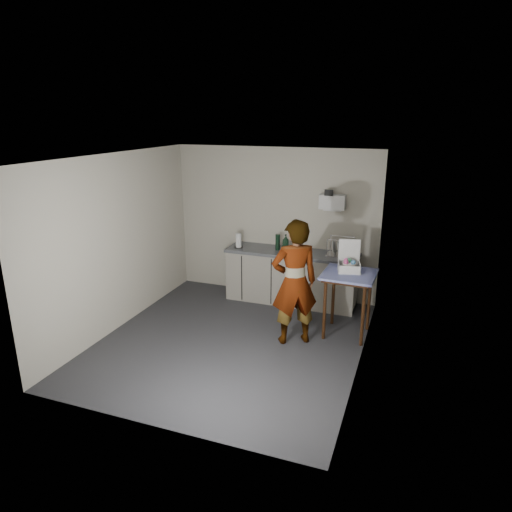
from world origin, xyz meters
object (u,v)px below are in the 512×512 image
(dark_bottle, at_px, (278,242))
(paper_towel, at_px, (239,241))
(standing_man, at_px, (294,282))
(bakery_box, at_px, (349,264))
(kitchen_counter, at_px, (291,278))
(dish_rack, at_px, (340,252))
(soap_bottle, at_px, (286,243))
(soda_can, at_px, (296,248))
(side_table, at_px, (349,281))

(dark_bottle, height_order, paper_towel, dark_bottle)
(standing_man, xyz_separation_m, bakery_box, (0.65, 0.59, 0.15))
(kitchen_counter, relative_size, bakery_box, 5.16)
(dish_rack, relative_size, bakery_box, 0.99)
(kitchen_counter, xyz_separation_m, dark_bottle, (-0.26, 0.01, 0.62))
(standing_man, distance_m, dish_rack, 1.47)
(standing_man, height_order, soap_bottle, standing_man)
(bakery_box, bearing_deg, dish_rack, 96.13)
(soda_can, height_order, dish_rack, dish_rack)
(kitchen_counter, distance_m, dark_bottle, 0.67)
(kitchen_counter, relative_size, standing_man, 1.25)
(soap_bottle, height_order, paper_towel, soap_bottle)
(standing_man, distance_m, soda_can, 1.42)
(kitchen_counter, xyz_separation_m, side_table, (1.10, -0.91, 0.40))
(soap_bottle, xyz_separation_m, bakery_box, (1.16, -0.69, -0.02))
(standing_man, height_order, soda_can, standing_man)
(soda_can, distance_m, paper_towel, 1.01)
(standing_man, bearing_deg, dark_bottle, -95.00)
(side_table, relative_size, paper_towel, 3.75)
(dish_rack, distance_m, bakery_box, 0.88)
(side_table, height_order, bakery_box, bakery_box)
(dish_rack, bearing_deg, bakery_box, -71.57)
(standing_man, relative_size, soda_can, 14.74)
(kitchen_counter, distance_m, soap_bottle, 0.65)
(soap_bottle, height_order, soda_can, soap_bottle)
(paper_towel, relative_size, bakery_box, 0.59)
(bakery_box, bearing_deg, paper_towel, 148.59)
(side_table, bearing_deg, soda_can, 141.09)
(bakery_box, bearing_deg, side_table, -87.52)
(standing_man, relative_size, dark_bottle, 6.64)
(soda_can, distance_m, dark_bottle, 0.34)
(standing_man, xyz_separation_m, dark_bottle, (-0.68, 1.40, 0.15))
(kitchen_counter, height_order, soda_can, soda_can)
(paper_towel, bearing_deg, soda_can, 5.40)
(standing_man, xyz_separation_m, soda_can, (-0.35, 1.38, 0.08))
(soda_can, bearing_deg, paper_towel, -174.60)
(soda_can, bearing_deg, dark_bottle, 176.20)
(soap_bottle, xyz_separation_m, dark_bottle, (-0.17, 0.12, -0.02))
(standing_man, bearing_deg, paper_towel, -74.47)
(side_table, xyz_separation_m, dish_rack, (-0.30, 0.93, 0.15))
(soap_bottle, bearing_deg, standing_man, -68.41)
(paper_towel, height_order, dish_rack, dish_rack)
(kitchen_counter, xyz_separation_m, paper_towel, (-0.93, -0.11, 0.60))
(soap_bottle, bearing_deg, bakery_box, -31.01)
(soda_can, relative_size, paper_towel, 0.48)
(kitchen_counter, bearing_deg, soda_can, -9.52)
(dark_bottle, distance_m, paper_towel, 0.68)
(standing_man, distance_m, paper_towel, 1.87)
(side_table, relative_size, soda_can, 7.84)
(soap_bottle, xyz_separation_m, dish_rack, (0.88, 0.13, -0.09))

